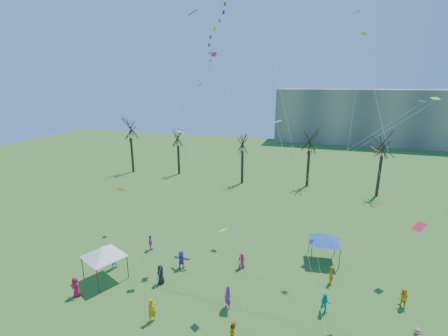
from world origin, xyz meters
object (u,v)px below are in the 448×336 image
(distant_building, at_px, (386,117))
(canopy_tent_white, at_px, (103,251))
(big_box_kite, at_px, (216,43))
(canopy_tent_blue, at_px, (325,237))

(distant_building, height_order, canopy_tent_white, distant_building)
(distant_building, xyz_separation_m, canopy_tent_white, (-34.06, -77.61, -4.80))
(big_box_kite, height_order, canopy_tent_white, big_box_kite)
(distant_building, relative_size, canopy_tent_blue, 15.42)
(canopy_tent_white, xyz_separation_m, canopy_tent_blue, (18.42, 8.96, -0.22))
(big_box_kite, relative_size, canopy_tent_blue, 6.19)
(distant_building, height_order, canopy_tent_blue, distant_building)
(distant_building, relative_size, canopy_tent_white, 15.48)
(big_box_kite, bearing_deg, canopy_tent_white, -161.18)
(big_box_kite, xyz_separation_m, canopy_tent_blue, (9.01, 5.75, -17.20))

